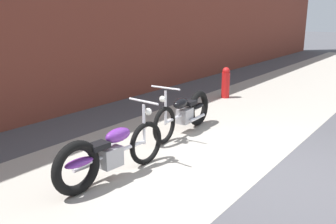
# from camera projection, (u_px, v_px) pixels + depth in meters

# --- Properties ---
(ground_plane) EXTENTS (80.00, 80.00, 0.00)m
(ground_plane) POSITION_uv_depth(u_px,v_px,m) (267.00, 174.00, 5.44)
(ground_plane) COLOR #47474C
(sidewalk_slab) EXTENTS (36.00, 3.50, 0.01)m
(sidewalk_slab) POSITION_uv_depth(u_px,v_px,m) (170.00, 148.00, 6.44)
(sidewalk_slab) COLOR #9E998E
(sidewalk_slab) RESTS_ON ground
(motorcycle_purple) EXTENTS (2.01, 0.58, 1.03)m
(motorcycle_purple) POSITION_uv_depth(u_px,v_px,m) (106.00, 155.00, 5.10)
(motorcycle_purple) COLOR black
(motorcycle_purple) RESTS_ON ground
(motorcycle_black) EXTENTS (2.01, 0.58, 1.03)m
(motorcycle_black) POSITION_uv_depth(u_px,v_px,m) (187.00, 112.00, 7.25)
(motorcycle_black) COLOR black
(motorcycle_black) RESTS_ON ground
(fire_hydrant) EXTENTS (0.22, 0.22, 0.84)m
(fire_hydrant) POSITION_uv_depth(u_px,v_px,m) (226.00, 82.00, 10.09)
(fire_hydrant) COLOR red
(fire_hydrant) RESTS_ON ground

